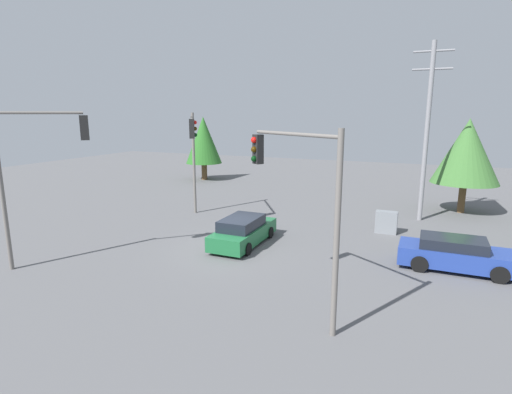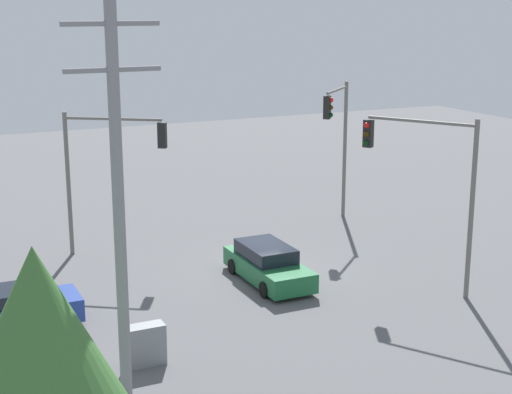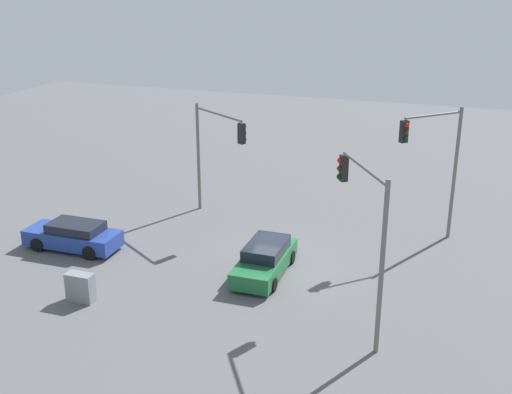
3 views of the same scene
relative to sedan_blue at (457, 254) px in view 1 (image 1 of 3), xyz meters
The scene contains 10 objects.
ground_plane 10.10m from the sedan_blue, ahead, with size 80.00×80.00×0.00m, color #5B5B5E.
sedan_blue is the anchor object (origin of this frame).
sedan_green 9.79m from the sedan_blue, ahead, with size 1.94×4.67×1.44m.
traffic_signal_main 18.21m from the sedan_blue, 21.62° to the left, with size 2.74×2.62×6.82m.
traffic_signal_cross 8.79m from the sedan_blue, 50.70° to the left, with size 3.75×2.61×6.16m.
traffic_signal_aux 15.44m from the sedan_blue, 10.94° to the right, with size 2.50×3.83×6.61m.
utility_pole_tall 9.71m from the sedan_blue, 78.71° to the right, with size 2.20×0.28×10.68m.
electrical_cabinet 5.51m from the sedan_blue, 53.38° to the right, with size 1.16×0.55×1.24m, color gray.
tree_corner 11.93m from the sedan_blue, 94.33° to the right, with size 4.24×4.24×6.25m.
tree_far 27.71m from the sedan_blue, 36.72° to the right, with size 3.56×3.56×6.27m.
Camera 1 is at (-8.54, 16.81, 6.53)m, focal length 28.00 mm.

